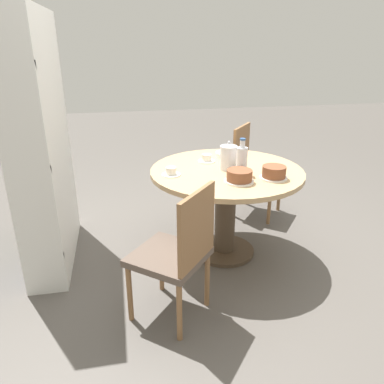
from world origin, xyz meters
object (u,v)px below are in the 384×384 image
at_px(water_bottle, 242,160).
at_px(cake_second, 274,173).
at_px(bookshelf, 44,147).
at_px(coffee_pot, 229,157).
at_px(chair_b, 253,169).
at_px(cup_a, 171,172).
at_px(cake_main, 239,176).
at_px(cup_b, 207,159).
at_px(chair_a, 177,252).

relative_size(water_bottle, cake_second, 1.36).
distance_m(bookshelf, coffee_pot, 1.38).
relative_size(chair_b, coffee_pot, 3.96).
height_order(water_bottle, cup_a, water_bottle).
bearing_deg(cake_main, cup_a, 62.23).
bearing_deg(water_bottle, chair_b, -26.15).
relative_size(chair_b, cup_a, 6.40).
relative_size(bookshelf, coffee_pot, 8.30).
xyz_separation_m(chair_b, cup_b, (-0.49, 0.59, 0.29)).
relative_size(bookshelf, water_bottle, 6.88).
height_order(chair_b, bookshelf, bookshelf).
height_order(bookshelf, coffee_pot, bookshelf).
height_order(chair_a, bookshelf, bookshelf).
relative_size(coffee_pot, cup_b, 1.62).
height_order(cup_a, cup_b, same).
bearing_deg(bookshelf, chair_b, 105.16).
bearing_deg(coffee_pot, cup_a, 96.26).
distance_m(chair_a, cup_a, 0.71).
distance_m(bookshelf, cake_main, 1.46).
bearing_deg(chair_b, chair_a, -176.43).
distance_m(coffee_pot, cake_second, 0.38).
bearing_deg(chair_a, cup_a, -145.47).
distance_m(chair_b, cup_b, 0.82).
xyz_separation_m(water_bottle, cake_second, (-0.14, -0.20, -0.07)).
height_order(chair_b, cake_second, chair_b).
height_order(chair_a, cake_second, chair_a).
xyz_separation_m(coffee_pot, water_bottle, (-0.13, -0.06, 0.01)).
bearing_deg(cake_second, cup_b, 37.98).
bearing_deg(coffee_pot, cup_b, 27.53).
bearing_deg(cake_main, chair_b, -25.61).
bearing_deg(bookshelf, coffee_pot, 80.94).
relative_size(chair_a, cake_second, 4.47).
distance_m(bookshelf, water_bottle, 1.47).
xyz_separation_m(cake_main, cake_second, (0.02, -0.27, 0.00)).
height_order(coffee_pot, cup_a, coffee_pot).
relative_size(chair_b, water_bottle, 3.28).
relative_size(coffee_pot, cake_main, 1.07).
relative_size(bookshelf, cake_second, 9.37).
bearing_deg(cup_a, chair_b, -50.53).
xyz_separation_m(water_bottle, cup_a, (0.08, 0.52, -0.09)).
distance_m(cup_a, cup_b, 0.43).
relative_size(chair_a, bookshelf, 0.48).
bearing_deg(cup_b, water_bottle, -152.70).
bearing_deg(bookshelf, cup_a, 73.66).
height_order(chair_b, water_bottle, water_bottle).
height_order(bookshelf, water_bottle, bookshelf).
bearing_deg(cake_second, bookshelf, 73.54).
relative_size(cup_a, cup_b, 1.00).
bearing_deg(chair_b, water_bottle, -167.62).
height_order(cake_second, cup_b, cake_second).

